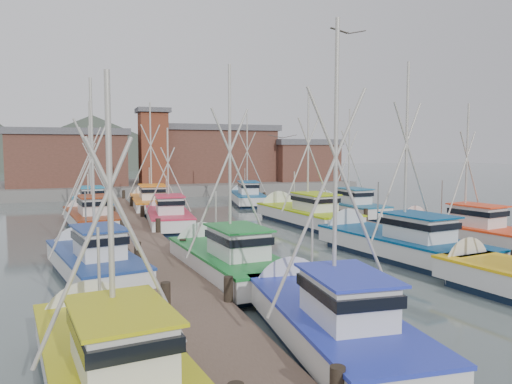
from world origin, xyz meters
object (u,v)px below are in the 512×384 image
object	(u,v)px
lookout_tower	(153,146)
boat_8	(168,217)
boat_4	(224,260)
boat_12	(151,202)
boat_0	(324,318)

from	to	relation	value
lookout_tower	boat_8	size ratio (longest dim) A/B	0.98
lookout_tower	boat_4	world-z (taller)	lookout_tower
boat_4	boat_8	xyz separation A→B (m)	(0.12, 13.73, -0.01)
lookout_tower	boat_8	xyz separation A→B (m)	(-2.66, -23.68, -4.88)
lookout_tower	boat_12	xyz separation A→B (m)	(-2.36, -13.77, -4.87)
lookout_tower	boat_12	distance (m)	14.79
lookout_tower	boat_0	size ratio (longest dim) A/B	0.93
boat_4	boat_8	bearing A→B (deg)	85.15
boat_12	boat_4	bearing A→B (deg)	-87.82
lookout_tower	boat_8	bearing A→B (deg)	-96.41
lookout_tower	boat_4	xyz separation A→B (m)	(-2.78, -37.42, -4.87)
boat_0	boat_12	distance (m)	31.44
boat_0	boat_12	bearing A→B (deg)	95.59
boat_4	lookout_tower	bearing A→B (deg)	81.40
boat_4	boat_12	distance (m)	23.65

